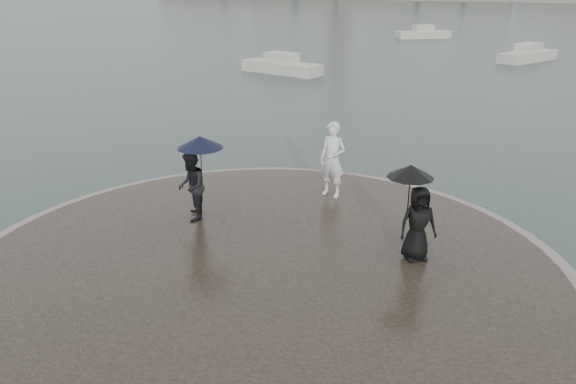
% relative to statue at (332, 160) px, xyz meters
% --- Properties ---
extents(kerb_ring, '(12.50, 12.50, 0.32)m').
position_rel_statue_xyz_m(kerb_ring, '(0.04, -4.16, -1.19)').
color(kerb_ring, gray).
rests_on(kerb_ring, ground).
extents(quay_tip, '(11.90, 11.90, 0.36)m').
position_rel_statue_xyz_m(quay_tip, '(0.04, -4.16, -1.17)').
color(quay_tip, '#2D261E').
rests_on(quay_tip, ground).
extents(statue, '(0.79, 0.60, 1.98)m').
position_rel_statue_xyz_m(statue, '(0.00, 0.00, 0.00)').
color(statue, white).
rests_on(statue, quay_tip).
extents(visitor_left, '(1.26, 1.14, 2.04)m').
position_rel_statue_xyz_m(visitor_left, '(-2.39, -2.80, 0.14)').
color(visitor_left, black).
rests_on(visitor_left, quay_tip).
extents(visitor_right, '(1.18, 0.99, 1.95)m').
position_rel_statue_xyz_m(visitor_right, '(2.74, -2.61, 0.09)').
color(visitor_right, black).
rests_on(visitor_right, quay_tip).
extents(boats, '(18.94, 30.05, 1.50)m').
position_rel_statue_xyz_m(boats, '(-4.99, 32.93, -0.97)').
color(boats, beige).
rests_on(boats, ground).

